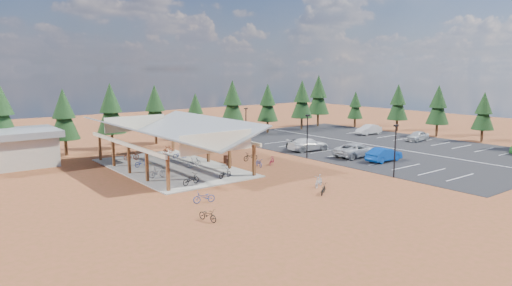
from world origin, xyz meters
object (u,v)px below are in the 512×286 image
at_px(trash_bin_1, 226,159).
at_px(bike_5, 194,162).
at_px(car_1, 384,154).
at_px(car_3, 308,144).
at_px(bike_12, 323,189).
at_px(bike_16, 251,157).
at_px(lamp_post_1, 307,133).
at_px(bike_3, 131,156).
at_px(bike_2, 142,162).
at_px(car_9, 369,130).
at_px(bike_7, 168,150).
at_px(bike_14, 259,163).
at_px(trash_bin_0, 229,162).
at_px(bike_10, 204,197).
at_px(lamp_post_0, 395,147).
at_px(bike_8, 208,215).
at_px(bike_pavilion, 170,132).
at_px(lamp_post_2, 246,124).
at_px(bike_13, 319,181).
at_px(car_4, 299,143).
at_px(bike_15, 272,161).
at_px(outbuilding, 2,149).
at_px(bike_0, 191,179).
at_px(bike_6, 180,155).
at_px(bike_4, 225,173).
at_px(car_2, 357,150).
at_px(car_8, 417,136).

relative_size(trash_bin_1, bike_5, 0.50).
relative_size(car_1, car_3, 0.86).
xyz_separation_m(bike_12, bike_16, (3.72, 14.98, 0.04)).
distance_m(lamp_post_1, car_1, 8.95).
height_order(lamp_post_1, bike_3, lamp_post_1).
xyz_separation_m(trash_bin_1, bike_2, (-8.45, 3.50, 0.10)).
height_order(bike_12, car_9, car_9).
relative_size(bike_3, bike_7, 1.06).
height_order(bike_14, car_9, car_9).
distance_m(trash_bin_0, bike_10, 13.59).
distance_m(lamp_post_0, bike_8, 21.13).
bearing_deg(bike_5, car_3, -96.89).
bearing_deg(bike_pavilion, bike_8, -109.40).
xyz_separation_m(lamp_post_2, bike_12, (-9.75, -24.03, -2.53)).
distance_m(bike_13, car_4, 19.73).
relative_size(bike_12, bike_15, 1.12).
xyz_separation_m(outbuilding, trash_bin_0, (19.31, -14.06, -1.58)).
relative_size(bike_pavilion, bike_0, 10.16).
height_order(bike_5, bike_14, bike_5).
height_order(bike_12, bike_16, bike_16).
bearing_deg(bike_2, car_1, -132.73).
height_order(trash_bin_0, bike_15, bike_15).
xyz_separation_m(trash_bin_0, bike_13, (1.37, -12.06, 0.10)).
relative_size(lamp_post_1, bike_3, 3.02).
xyz_separation_m(bike_2, bike_10, (-1.53, -15.20, -0.09)).
distance_m(trash_bin_1, bike_0, 10.39).
bearing_deg(trash_bin_0, lamp_post_0, -55.18).
bearing_deg(lamp_post_0, bike_5, 130.20).
height_order(bike_pavilion, bike_5, bike_pavilion).
bearing_deg(bike_5, bike_10, 146.63).
height_order(bike_6, bike_15, bike_6).
height_order(bike_2, bike_14, bike_2).
xyz_separation_m(bike_2, bike_16, (11.34, -4.18, -0.07)).
distance_m(lamp_post_0, bike_4, 16.45).
bearing_deg(bike_13, lamp_post_0, 50.73).
bearing_deg(bike_14, bike_6, 136.70).
distance_m(bike_7, bike_14, 13.16).
relative_size(lamp_post_1, bike_5, 2.87).
xyz_separation_m(bike_15, car_9, (27.05, 8.43, 0.35)).
relative_size(trash_bin_1, car_2, 0.15).
relative_size(outbuilding, lamp_post_0, 2.14).
relative_size(bike_3, bike_4, 1.03).
xyz_separation_m(bike_15, car_3, (9.07, 3.67, 0.39)).
bearing_deg(car_3, trash_bin_0, 106.08).
bearing_deg(car_3, bike_13, 148.26).
relative_size(bike_16, car_3, 0.33).
bearing_deg(bike_10, bike_12, 81.49).
distance_m(bike_3, bike_5, 8.48).
distance_m(bike_6, bike_12, 20.84).
xyz_separation_m(bike_16, car_8, (27.74, -3.38, 0.28)).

